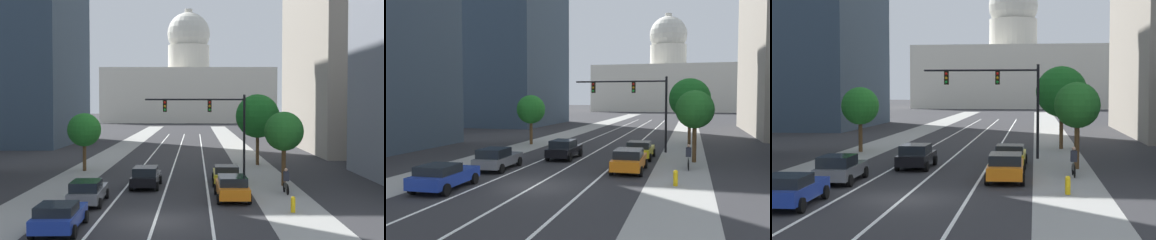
% 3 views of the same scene
% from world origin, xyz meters
% --- Properties ---
extents(ground_plane, '(400.00, 400.00, 0.00)m').
position_xyz_m(ground_plane, '(0.00, 40.00, 0.00)').
color(ground_plane, '#2B2B2D').
extents(sidewalk_left, '(3.66, 130.00, 0.01)m').
position_xyz_m(sidewalk_left, '(-7.70, 35.00, 0.01)').
color(sidewalk_left, gray).
rests_on(sidewalk_left, ground).
extents(sidewalk_right, '(3.66, 130.00, 0.01)m').
position_xyz_m(sidewalk_right, '(7.70, 35.00, 0.01)').
color(sidewalk_right, gray).
rests_on(sidewalk_right, ground).
extents(lane_stripe_left, '(0.16, 90.00, 0.01)m').
position_xyz_m(lane_stripe_left, '(-2.93, 25.00, 0.01)').
color(lane_stripe_left, white).
rests_on(lane_stripe_left, ground).
extents(lane_stripe_center, '(0.16, 90.00, 0.01)m').
position_xyz_m(lane_stripe_center, '(0.00, 25.00, 0.01)').
color(lane_stripe_center, white).
rests_on(lane_stripe_center, ground).
extents(lane_stripe_right, '(0.16, 90.00, 0.01)m').
position_xyz_m(lane_stripe_right, '(2.93, 25.00, 0.01)').
color(lane_stripe_right, white).
rests_on(lane_stripe_right, ground).
extents(capitol_building, '(51.33, 26.21, 35.14)m').
position_xyz_m(capitol_building, '(0.00, 131.73, 10.52)').
color(capitol_building, beige).
rests_on(capitol_building, ground).
extents(car_blue, '(2.25, 4.46, 1.41)m').
position_xyz_m(car_blue, '(-4.40, -2.11, 0.74)').
color(car_blue, '#1E389E').
rests_on(car_blue, ground).
extents(car_yellow, '(2.15, 4.26, 1.45)m').
position_xyz_m(car_yellow, '(4.40, 11.70, 0.75)').
color(car_yellow, yellow).
rests_on(car_yellow, ground).
extents(car_black, '(2.06, 4.39, 1.54)m').
position_xyz_m(car_black, '(-1.47, 10.13, 0.80)').
color(car_black, black).
rests_on(car_black, ground).
extents(car_orange, '(2.13, 4.76, 1.53)m').
position_xyz_m(car_orange, '(4.40, 5.76, 0.80)').
color(car_orange, orange).
rests_on(car_orange, ground).
extents(car_gray, '(2.14, 4.67, 1.51)m').
position_xyz_m(car_gray, '(-4.39, 4.21, 0.78)').
color(car_gray, slate).
rests_on(car_gray, ground).
extents(traffic_signal_mast, '(8.38, 0.39, 6.78)m').
position_xyz_m(traffic_signal_mast, '(3.54, 16.07, 4.95)').
color(traffic_signal_mast, black).
rests_on(traffic_signal_mast, ground).
extents(fire_hydrant, '(0.26, 0.35, 0.91)m').
position_xyz_m(fire_hydrant, '(7.53, 2.04, 0.46)').
color(fire_hydrant, yellow).
rests_on(fire_hydrant, ground).
extents(cyclist, '(0.37, 1.70, 1.72)m').
position_xyz_m(cyclist, '(8.18, 7.79, 0.85)').
color(cyclist, black).
rests_on(cyclist, ground).
extents(street_tree_mid_left, '(2.99, 2.99, 5.18)m').
position_xyz_m(street_tree_mid_left, '(-7.86, 18.98, 3.66)').
color(street_tree_mid_left, '#51381E').
rests_on(street_tree_mid_left, ground).
extents(street_tree_far_right, '(2.89, 2.89, 5.47)m').
position_xyz_m(street_tree_far_right, '(8.58, 11.01, 3.99)').
color(street_tree_far_right, '#51381E').
rests_on(street_tree_far_right, ground).
extents(street_tree_mid_right, '(4.27, 4.27, 6.93)m').
position_xyz_m(street_tree_mid_right, '(8.16, 23.17, 4.79)').
color(street_tree_mid_right, '#51381E').
rests_on(street_tree_mid_right, ground).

